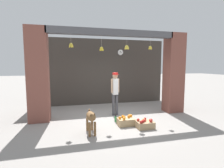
{
  "coord_description": "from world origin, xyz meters",
  "views": [
    {
      "loc": [
        -1.67,
        -6.21,
        1.98
      ],
      "look_at": [
        0.0,
        0.37,
        1.25
      ],
      "focal_mm": 28.0,
      "sensor_mm": 36.0,
      "label": 1
    }
  ],
  "objects": [
    {
      "name": "fruit_crate_apples",
      "position": [
        0.66,
        -1.27,
        0.12
      ],
      "size": [
        0.54,
        0.41,
        0.29
      ],
      "color": "tan",
      "rests_on": "ground_plane"
    },
    {
      "name": "shop_pillar_left",
      "position": [
        -2.67,
        0.3,
        1.64
      ],
      "size": [
        0.7,
        0.6,
        3.28
      ],
      "primitive_type": "cube",
      "color": "brown",
      "rests_on": "ground_plane"
    },
    {
      "name": "wall_clock",
      "position": [
        0.98,
        2.47,
        2.64
      ],
      "size": [
        0.3,
        0.03,
        0.3
      ],
      "color": "black"
    },
    {
      "name": "ground_plane",
      "position": [
        0.0,
        0.0,
        0.0
      ],
      "size": [
        60.0,
        60.0,
        0.0
      ],
      "primitive_type": "plane",
      "color": "gray"
    },
    {
      "name": "shopkeeper",
      "position": [
        0.12,
        0.34,
        1.01
      ],
      "size": [
        0.34,
        0.29,
        1.69
      ],
      "rotation": [
        0.0,
        0.0,
        3.25
      ],
      "color": "#424247",
      "rests_on": "ground_plane"
    },
    {
      "name": "water_bottle",
      "position": [
        -0.08,
        -0.48,
        0.11
      ],
      "size": [
        0.07,
        0.07,
        0.23
      ],
      "color": "#38934C",
      "rests_on": "ground_plane"
    },
    {
      "name": "storefront_awning",
      "position": [
        0.0,
        0.12,
        3.14
      ],
      "size": [
        4.74,
        0.25,
        0.8
      ],
      "color": "#4C4C51"
    },
    {
      "name": "shop_back_wall",
      "position": [
        0.0,
        2.54,
        1.64
      ],
      "size": [
        6.64,
        0.12,
        3.28
      ],
      "primitive_type": "cube",
      "color": "#38332D",
      "rests_on": "ground_plane"
    },
    {
      "name": "dog",
      "position": [
        -1.05,
        -1.32,
        0.47
      ],
      "size": [
        0.27,
        0.9,
        0.69
      ],
      "rotation": [
        0.0,
        0.0,
        -1.54
      ],
      "color": "brown",
      "rests_on": "ground_plane"
    },
    {
      "name": "fruit_crate_oranges",
      "position": [
        0.17,
        -0.88,
        0.13
      ],
      "size": [
        0.56,
        0.39,
        0.32
      ],
      "color": "tan",
      "rests_on": "ground_plane"
    },
    {
      "name": "shop_pillar_right",
      "position": [
        2.67,
        0.3,
        1.64
      ],
      "size": [
        0.7,
        0.6,
        3.28
      ],
      "primitive_type": "cube",
      "color": "brown",
      "rests_on": "ground_plane"
    }
  ]
}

